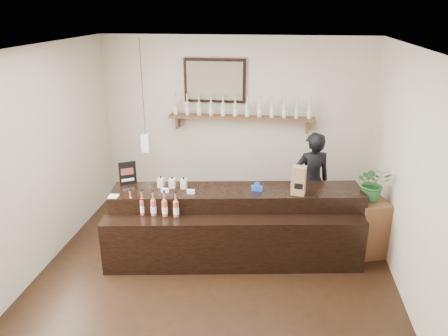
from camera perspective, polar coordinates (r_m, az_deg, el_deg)
ground at (r=5.69m, az=-1.26°, el=-14.17°), size 5.00×5.00×0.00m
room_shell at (r=4.93m, az=-1.42°, el=2.34°), size 5.00×5.00×5.00m
back_wall_decor at (r=7.21m, az=0.30°, el=8.64°), size 2.66×0.96×1.69m
counter at (r=5.93m, az=1.52°, el=-7.67°), size 3.39×1.36×1.09m
promo_sign at (r=6.07m, az=-12.48°, el=-0.67°), size 0.21×0.13×0.32m
paper_bag at (r=5.69m, az=9.73°, el=-1.62°), size 0.20×0.16×0.38m
tape_dispenser at (r=5.78m, az=4.31°, el=-2.54°), size 0.15×0.06×0.12m
side_cabinet at (r=6.36m, az=18.28°, el=-7.16°), size 0.53×0.63×0.79m
potted_plant at (r=6.11m, az=18.94°, el=-1.86°), size 0.44×0.39×0.48m
shopkeeper at (r=6.64m, az=11.41°, el=-0.91°), size 0.72×0.58×1.72m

